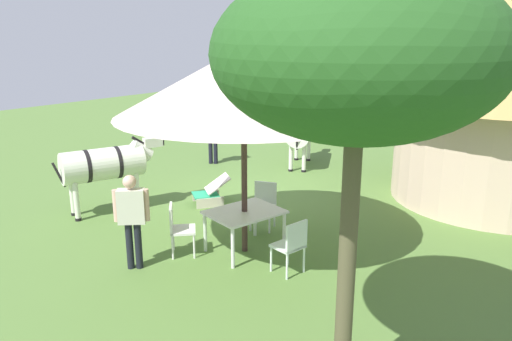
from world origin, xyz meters
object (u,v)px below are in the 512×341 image
object	(u,v)px
striped_lounge_chair	(210,193)
zebra_by_umbrella	(105,165)
thatched_hut	(505,84)
guest_beside_umbrella	(132,213)
patio_dining_table	(245,216)
standing_watcher	(213,130)
patio_chair_east_end	(264,202)
patio_chair_west_end	(178,226)
shade_umbrella	(244,82)
zebra_nearest_camera	(301,131)
patio_chair_near_hut	(292,243)
acacia_tree_right_background	(358,56)

from	to	relation	value
striped_lounge_chair	zebra_by_umbrella	bearing A→B (deg)	88.03
thatched_hut	guest_beside_umbrella	size ratio (longest dim) A/B	3.60
patio_dining_table	standing_watcher	bearing A→B (deg)	-130.67
patio_chair_east_end	striped_lounge_chair	bearing A→B (deg)	-31.97
thatched_hut	striped_lounge_chair	distance (m)	6.84
patio_chair_west_end	standing_watcher	world-z (taller)	standing_watcher
striped_lounge_chair	patio_dining_table	bearing A→B (deg)	-177.65
patio_dining_table	standing_watcher	size ratio (longest dim) A/B	0.85
shade_umbrella	patio_chair_west_end	bearing A→B (deg)	-43.06
patio_dining_table	zebra_nearest_camera	xyz separation A→B (m)	(-5.39, -2.53, 0.35)
guest_beside_umbrella	patio_dining_table	bearing A→B (deg)	16.14
thatched_hut	zebra_nearest_camera	world-z (taller)	thatched_hut
patio_dining_table	patio_chair_east_end	distance (m)	1.15
patio_dining_table	patio_chair_west_end	bearing A→B (deg)	-43.06
thatched_hut	patio_chair_west_end	bearing A→B (deg)	-26.78
shade_umbrella	patio_chair_west_end	world-z (taller)	shade_umbrella
guest_beside_umbrella	striped_lounge_chair	distance (m)	3.35
patio_chair_east_end	zebra_nearest_camera	world-z (taller)	zebra_nearest_camera
striped_lounge_chair	patio_chair_near_hut	bearing A→B (deg)	-170.66
patio_chair_west_end	zebra_nearest_camera	bearing A→B (deg)	148.76
zebra_nearest_camera	acacia_tree_right_background	bearing A→B (deg)	-80.71
thatched_hut	patio_chair_near_hut	world-z (taller)	thatched_hut
patio_chair_west_end	zebra_by_umbrella	world-z (taller)	zebra_by_umbrella
shade_umbrella	zebra_nearest_camera	size ratio (longest dim) A/B	2.00
thatched_hut	zebra_by_umbrella	distance (m)	8.72
zebra_by_umbrella	patio_chair_near_hut	bearing A→B (deg)	21.11
thatched_hut	patio_chair_west_end	size ratio (longest dim) A/B	6.31
zebra_nearest_camera	patio_chair_near_hut	bearing A→B (deg)	-84.56
patio_chair_east_end	standing_watcher	size ratio (longest dim) A/B	0.55
patio_chair_east_end	zebra_nearest_camera	bearing A→B (deg)	-85.46
thatched_hut	standing_watcher	world-z (taller)	thatched_hut
zebra_by_umbrella	zebra_nearest_camera	bearing A→B (deg)	99.31
standing_watcher	zebra_nearest_camera	bearing A→B (deg)	-179.53
thatched_hut	striped_lounge_chair	world-z (taller)	thatched_hut
guest_beside_umbrella	acacia_tree_right_background	bearing A→B (deg)	-49.81
shade_umbrella	patio_chair_east_end	xyz separation A→B (m)	(-1.07, -0.42, -2.43)
zebra_nearest_camera	acacia_tree_right_background	xyz separation A→B (m)	(7.46, 5.66, 2.52)
thatched_hut	patio_chair_east_end	size ratio (longest dim) A/B	6.31
patio_chair_near_hut	zebra_by_umbrella	xyz separation A→B (m)	(0.17, -4.64, 0.52)
shade_umbrella	zebra_by_umbrella	xyz separation A→B (m)	(0.36, -3.51, -1.91)
patio_chair_east_end	guest_beside_umbrella	world-z (taller)	guest_beside_umbrella
patio_dining_table	patio_chair_near_hut	xyz separation A→B (m)	(0.18, 1.13, -0.13)
shade_umbrella	zebra_by_umbrella	size ratio (longest dim) A/B	1.87
standing_watcher	patio_chair_near_hut	bearing A→B (deg)	109.61
guest_beside_umbrella	acacia_tree_right_background	xyz separation A→B (m)	(0.44, 4.08, 2.58)
patio_dining_table	striped_lounge_chair	distance (m)	2.64
thatched_hut	patio_chair_west_end	xyz separation A→B (m)	(6.57, -3.32, -2.09)
guest_beside_umbrella	zebra_nearest_camera	bearing A→B (deg)	58.99
zebra_nearest_camera	zebra_by_umbrella	size ratio (longest dim) A/B	0.94
thatched_hut	standing_watcher	size ratio (longest dim) A/B	3.47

